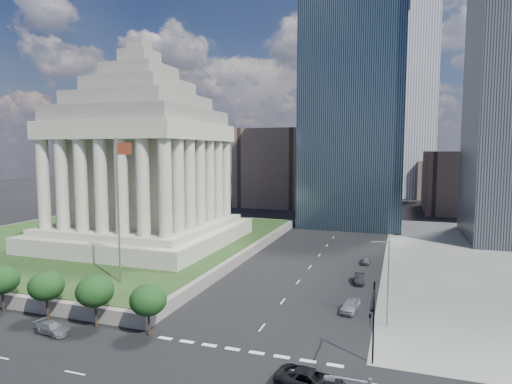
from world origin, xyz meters
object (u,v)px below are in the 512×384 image
at_px(pickup_truck, 311,381).
at_px(suv_grey, 52,328).
at_px(war_memorial, 142,144).
at_px(traffic_signal_ne, 373,317).
at_px(parked_sedan_mid, 359,279).
at_px(flagpole, 119,202).
at_px(parked_sedan_near, 350,305).
at_px(street_lamp_north, 387,278).
at_px(parked_sedan_far, 366,261).

distance_m(pickup_truck, suv_grey, 29.36).
distance_m(war_memorial, traffic_signal_ne, 60.00).
xyz_separation_m(traffic_signal_ne, parked_sedan_mid, (-3.50, 26.82, -4.55)).
bearing_deg(suv_grey, pickup_truck, -84.37).
bearing_deg(war_memorial, flagpole, -63.11).
height_order(parked_sedan_near, parked_sedan_mid, parked_sedan_near).
xyz_separation_m(street_lamp_north, suv_grey, (-34.73, -14.00, -5.02)).
xyz_separation_m(traffic_signal_ne, parked_sedan_near, (-3.50, 14.57, -4.47)).
height_order(parked_sedan_mid, parked_sedan_far, parked_sedan_mid).
relative_size(parked_sedan_mid, parked_sedan_far, 1.16).
distance_m(war_memorial, pickup_truck, 60.75).
distance_m(traffic_signal_ne, parked_sedan_near, 15.64).
bearing_deg(parked_sedan_mid, street_lamp_north, -79.04).
height_order(traffic_signal_ne, parked_sedan_far, traffic_signal_ne).
bearing_deg(parked_sedan_mid, flagpole, -156.45).
bearing_deg(suv_grey, parked_sedan_near, -51.06).
relative_size(flagpole, parked_sedan_mid, 4.74).
xyz_separation_m(street_lamp_north, pickup_truck, (-5.44, -15.90, -4.80)).
bearing_deg(flagpole, street_lamp_north, 1.63).
relative_size(war_memorial, flagpole, 1.95).
bearing_deg(parked_sedan_near, suv_grey, -142.19).
bearing_deg(pickup_truck, street_lamp_north, -10.09).
xyz_separation_m(parked_sedan_near, parked_sedan_mid, (0.00, 12.25, -0.08)).
relative_size(traffic_signal_ne, pickup_truck, 1.30).
distance_m(suv_grey, parked_sedan_mid, 42.37).
bearing_deg(pickup_truck, traffic_signal_ne, -36.26).
height_order(traffic_signal_ne, parked_sedan_near, traffic_signal_ne).
distance_m(traffic_signal_ne, street_lamp_north, 11.34).
xyz_separation_m(pickup_truck, suv_grey, (-29.30, 1.90, -0.21)).
xyz_separation_m(pickup_truck, parked_sedan_near, (1.11, 19.17, -0.08)).
bearing_deg(war_memorial, parked_sedan_mid, -9.88).
bearing_deg(suv_grey, flagpole, 11.23).
relative_size(war_memorial, parked_sedan_near, 8.56).
height_order(pickup_truck, suv_grey, pickup_truck).
xyz_separation_m(pickup_truck, parked_sedan_mid, (1.11, 31.42, -0.16)).
relative_size(street_lamp_north, suv_grey, 2.25).
bearing_deg(parked_sedan_mid, pickup_truck, -96.65).
relative_size(traffic_signal_ne, parked_sedan_near, 1.76).
bearing_deg(parked_sedan_near, war_memorial, 163.56).
distance_m(flagpole, parked_sedan_far, 43.67).
bearing_deg(flagpole, suv_grey, -88.12).
height_order(war_memorial, pickup_truck, war_memorial).
height_order(war_memorial, parked_sedan_far, war_memorial).
distance_m(traffic_signal_ne, parked_sedan_far, 39.00).
relative_size(pickup_truck, parked_sedan_far, 1.70).
distance_m(war_memorial, parked_sedan_mid, 48.31).
relative_size(parked_sedan_near, parked_sedan_far, 1.25).
distance_m(suv_grey, parked_sedan_near, 34.96).
height_order(suv_grey, parked_sedan_far, suv_grey).
distance_m(suv_grey, parked_sedan_far, 51.27).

